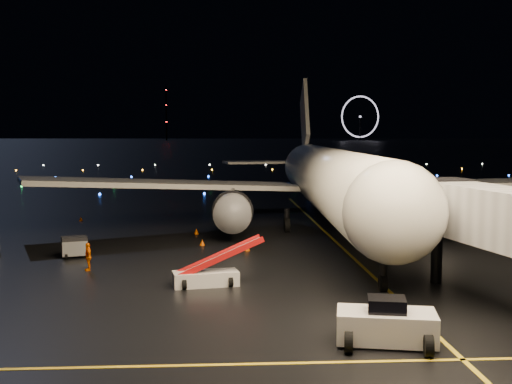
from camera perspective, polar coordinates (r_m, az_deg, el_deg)
ground at (r=335.41m, az=-3.69°, el=3.69°), size 2000.00×2000.00×0.00m
lane_centre at (r=52.13m, az=7.89°, el=-5.12°), size 0.25×80.00×0.02m
lane_cross at (r=27.84m, az=-18.13°, el=-14.68°), size 60.00×0.25×0.02m
airliner at (r=62.91m, az=6.40°, el=4.20°), size 60.02×57.23×16.44m
pushback_tug at (r=29.75m, az=11.51°, el=-11.12°), size 4.74×3.11×2.08m
belt_loader at (r=39.73m, az=-4.51°, el=-6.30°), size 6.04×2.59×2.84m
crew_c at (r=45.40m, az=-14.70°, el=-5.58°), size 0.78×1.21×1.92m
safety_cone_0 at (r=51.34m, az=-0.80°, el=-4.93°), size 0.62×0.62×0.55m
safety_cone_1 at (r=59.93m, az=-5.32°, el=-3.49°), size 0.53×0.53×0.51m
safety_cone_2 at (r=53.89m, az=-4.80°, el=-4.49°), size 0.56×0.56×0.50m
safety_cone_3 at (r=70.84m, az=-15.30°, el=-2.31°), size 0.56×0.56×0.48m
ferris_wheel at (r=773.93m, az=9.25°, el=6.47°), size 49.33×16.80×52.00m
radio_mast at (r=778.07m, az=-7.98°, el=6.93°), size 1.80×1.80×64.00m
taxiway_lights at (r=141.59m, az=-4.12°, el=1.56°), size 164.00×92.00×0.36m
baggage_cart_0 at (r=50.47m, az=-15.84°, el=-4.72°), size 2.15×1.78×1.57m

